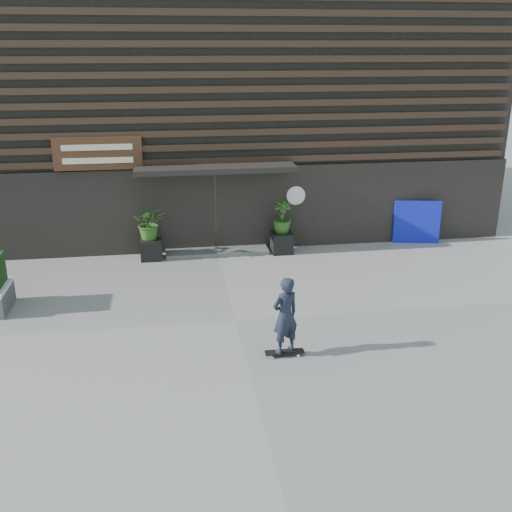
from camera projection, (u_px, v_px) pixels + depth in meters
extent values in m
plane|color=gray|center=(235.00, 320.00, 13.30)|extent=(80.00, 80.00, 0.00)
cube|color=#4E4E4B|center=(217.00, 251.00, 17.56)|extent=(3.00, 0.80, 0.12)
cube|color=black|center=(151.00, 249.00, 17.03)|extent=(0.60, 0.60, 0.60)
imported|color=#2D591E|center=(150.00, 223.00, 16.77)|extent=(0.86, 0.75, 0.96)
cube|color=black|center=(282.00, 243.00, 17.57)|extent=(0.60, 0.60, 0.60)
imported|color=#2D591E|center=(282.00, 217.00, 17.30)|extent=(0.54, 0.54, 0.96)
cube|color=#0D15B5|center=(417.00, 222.00, 18.33)|extent=(1.41, 0.39, 1.32)
cube|color=black|center=(201.00, 99.00, 21.28)|extent=(18.00, 10.00, 8.00)
cube|color=black|center=(215.00, 209.00, 17.48)|extent=(18.00, 0.12, 2.50)
cube|color=#38281E|center=(214.00, 161.00, 16.94)|extent=(17.60, 0.08, 0.18)
cube|color=#38281E|center=(214.00, 147.00, 16.81)|extent=(17.60, 0.08, 0.18)
cube|color=#38281E|center=(214.00, 133.00, 16.68)|extent=(17.60, 0.08, 0.18)
cube|color=#38281E|center=(213.00, 119.00, 16.55)|extent=(17.60, 0.08, 0.18)
cube|color=#38281E|center=(213.00, 104.00, 16.42)|extent=(17.60, 0.08, 0.18)
cube|color=#38281E|center=(212.00, 89.00, 16.29)|extent=(17.60, 0.08, 0.18)
cube|color=#38281E|center=(212.00, 74.00, 16.15)|extent=(17.60, 0.08, 0.18)
cube|color=#38281E|center=(212.00, 59.00, 16.02)|extent=(17.60, 0.08, 0.18)
cube|color=#38281E|center=(211.00, 44.00, 15.89)|extent=(17.60, 0.08, 0.18)
cube|color=#38281E|center=(211.00, 28.00, 15.76)|extent=(17.60, 0.08, 0.18)
cube|color=#38281E|center=(211.00, 12.00, 15.63)|extent=(17.60, 0.08, 0.18)
cube|color=black|center=(215.00, 169.00, 16.64)|extent=(4.50, 1.00, 0.15)
cube|color=black|center=(215.00, 211.00, 17.67)|extent=(2.40, 0.30, 2.30)
cube|color=#38281E|center=(215.00, 213.00, 17.50)|extent=(0.06, 0.10, 2.30)
cube|color=#472B19|center=(98.00, 154.00, 16.32)|extent=(2.40, 0.10, 0.90)
cube|color=beige|center=(97.00, 147.00, 16.19)|extent=(1.90, 0.02, 0.16)
cube|color=beige|center=(98.00, 161.00, 16.31)|extent=(1.90, 0.02, 0.16)
cylinder|color=white|center=(296.00, 196.00, 17.63)|extent=(0.56, 0.03, 0.56)
cube|color=black|center=(285.00, 352.00, 11.77)|extent=(0.78, 0.20, 0.02)
cylinder|color=#A2A29D|center=(272.00, 358.00, 11.66)|extent=(0.06, 0.03, 0.06)
cylinder|color=beige|center=(271.00, 353.00, 11.84)|extent=(0.06, 0.03, 0.06)
cylinder|color=beige|center=(298.00, 356.00, 11.73)|extent=(0.06, 0.03, 0.06)
cylinder|color=beige|center=(296.00, 351.00, 11.91)|extent=(0.06, 0.03, 0.06)
imported|color=black|center=(285.00, 315.00, 11.50)|extent=(0.67, 0.58, 1.57)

